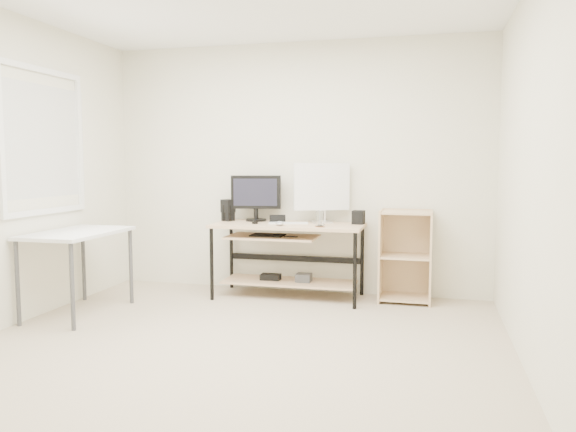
# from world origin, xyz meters

# --- Properties ---
(room) EXTENTS (4.01, 4.01, 2.62)m
(room) POSITION_xyz_m (-0.14, 0.04, 1.32)
(room) COLOR #BCAB91
(room) RESTS_ON ground
(desk) EXTENTS (1.50, 0.65, 0.75)m
(desk) POSITION_xyz_m (-0.03, 1.66, 0.54)
(desk) COLOR #D5B287
(desk) RESTS_ON ground
(side_table) EXTENTS (0.60, 1.00, 0.75)m
(side_table) POSITION_xyz_m (-1.68, 0.60, 0.67)
(side_table) COLOR white
(side_table) RESTS_ON ground
(shelf_unit) EXTENTS (0.50, 0.40, 0.90)m
(shelf_unit) POSITION_xyz_m (1.15, 1.82, 0.45)
(shelf_unit) COLOR #E0BD8C
(shelf_unit) RESTS_ON ground
(black_monitor) EXTENTS (0.52, 0.22, 0.48)m
(black_monitor) POSITION_xyz_m (-0.39, 1.83, 1.02)
(black_monitor) COLOR black
(black_monitor) RESTS_ON desk
(white_imac) EXTENTS (0.54, 0.27, 0.61)m
(white_imac) POSITION_xyz_m (0.30, 1.83, 1.10)
(white_imac) COLOR silver
(white_imac) RESTS_ON desk
(keyboard) EXTENTS (0.41, 0.20, 0.01)m
(keyboard) POSITION_xyz_m (-0.00, 1.66, 0.76)
(keyboard) COLOR white
(keyboard) RESTS_ON desk
(mouse) EXTENTS (0.12, 0.15, 0.04)m
(mouse) POSITION_xyz_m (-0.04, 1.48, 0.77)
(mouse) COLOR #B4B4B9
(mouse) RESTS_ON desk
(center_speaker) EXTENTS (0.17, 0.12, 0.08)m
(center_speaker) POSITION_xyz_m (-0.13, 1.74, 0.79)
(center_speaker) COLOR black
(center_speaker) RESTS_ON desk
(speaker_left) EXTENTS (0.15, 0.15, 0.23)m
(speaker_left) POSITION_xyz_m (-0.68, 1.77, 0.87)
(speaker_left) COLOR black
(speaker_left) RESTS_ON desk
(speaker_right) EXTENTS (0.13, 0.13, 0.14)m
(speaker_right) POSITION_xyz_m (0.68, 1.81, 0.82)
(speaker_right) COLOR black
(speaker_right) RESTS_ON desk
(audio_controller) EXTENTS (0.08, 0.05, 0.17)m
(audio_controller) POSITION_xyz_m (-0.68, 1.75, 0.83)
(audio_controller) COLOR black
(audio_controller) RESTS_ON desk
(volume_puck) EXTENTS (0.08, 0.08, 0.03)m
(volume_puck) POSITION_xyz_m (-0.32, 1.57, 0.76)
(volume_puck) COLOR black
(volume_puck) RESTS_ON desk
(smartphone) EXTENTS (0.07, 0.11, 0.01)m
(smartphone) POSITION_xyz_m (0.34, 1.59, 0.75)
(smartphone) COLOR black
(smartphone) RESTS_ON desk
(coaster) EXTENTS (0.12, 0.12, 0.01)m
(coaster) POSITION_xyz_m (0.36, 1.46, 0.75)
(coaster) COLOR #A9714C
(coaster) RESTS_ON desk
(drinking_glass) EXTENTS (0.10, 0.10, 0.15)m
(drinking_glass) POSITION_xyz_m (0.36, 1.46, 0.83)
(drinking_glass) COLOR white
(drinking_glass) RESTS_ON coaster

